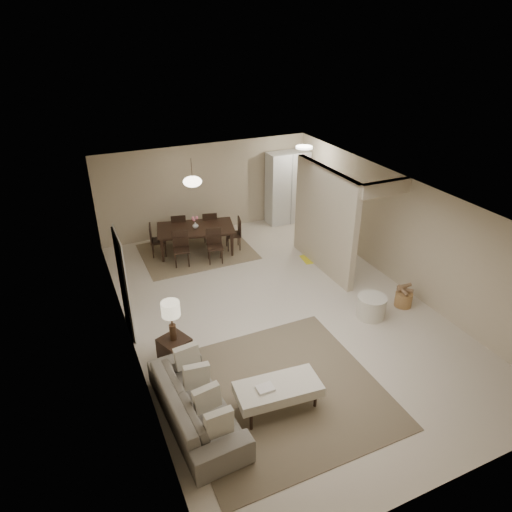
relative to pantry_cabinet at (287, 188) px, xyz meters
name	(u,v)px	position (x,y,z in m)	size (l,w,h in m)	color
floor	(278,310)	(-2.35, -4.15, -1.05)	(9.00, 9.00, 0.00)	beige
ceiling	(281,198)	(-2.35, -4.15, 1.45)	(9.00, 9.00, 0.00)	white
back_wall	(206,188)	(-2.35, 0.35, 0.20)	(6.00, 6.00, 0.00)	#BBAB8E
left_wall	(126,291)	(-5.35, -4.15, 0.20)	(9.00, 9.00, 0.00)	#BBAB8E
right_wall	(401,232)	(0.65, -4.15, 0.20)	(9.00, 9.00, 0.00)	#BBAB8E
partition	(324,220)	(-0.55, -2.90, 0.20)	(0.15, 2.50, 2.50)	#BBAB8E
doorway	(123,286)	(-5.32, -3.55, -0.03)	(0.04, 0.90, 2.04)	black
pantry_cabinet	(287,188)	(0.00, 0.00, 0.00)	(1.20, 0.55, 2.10)	silver
flush_light	(304,147)	(-0.05, -0.95, 1.41)	(0.44, 0.44, 0.05)	white
living_rug	(280,391)	(-3.38, -6.26, -1.04)	(3.20, 3.20, 0.01)	brown
sofa	(196,403)	(-4.80, -6.26, -0.72)	(0.87, 2.23, 0.65)	slate
ottoman_bench	(278,390)	(-3.58, -6.56, -0.67)	(1.37, 0.72, 0.47)	beige
side_table	(175,351)	(-4.75, -4.85, -0.79)	(0.46, 0.46, 0.51)	black
table_lamp	(171,312)	(-4.75, -4.85, 0.02)	(0.32, 0.32, 0.76)	#462F1E
round_pouf	(371,307)	(-0.72, -5.12, -0.82)	(0.59, 0.59, 0.46)	beige
wicker_basket	(403,299)	(0.15, -5.08, -0.90)	(0.36, 0.36, 0.31)	olive
dining_rug	(197,252)	(-3.09, -0.87, -1.04)	(2.80, 2.10, 0.01)	brown
dining_table	(196,240)	(-3.09, -0.87, -0.71)	(1.94, 1.08, 0.68)	black
dining_chairs	(196,237)	(-3.09, -0.87, -0.62)	(2.33, 1.90, 0.86)	black
vase	(195,225)	(-3.09, -0.87, -0.29)	(0.16, 0.16, 0.16)	silver
yellow_mat	(317,258)	(-0.39, -2.47, -1.04)	(0.81, 0.49, 0.01)	yellow
pendant_light	(192,182)	(-3.09, -0.87, 0.87)	(0.46, 0.46, 0.71)	#462F1E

